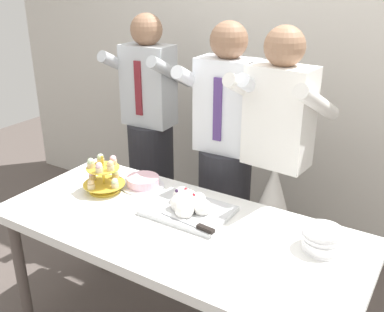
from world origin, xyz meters
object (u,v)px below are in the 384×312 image
Objects in this scene: cupcake_stand at (104,177)px; plate_stack at (323,240)px; person_groom at (225,176)px; dessert_table at (177,237)px; round_cake at (143,182)px; person_guest at (151,147)px; person_bride at (271,217)px; main_cake_tray at (188,206)px.

plate_stack is at bearing 3.71° from cupcake_stand.
dessert_table is at bearing -82.41° from person_groom.
person_guest is (-0.38, 0.58, -0.05)m from round_cake.
plate_stack is 0.90m from person_groom.
person_bride reaches higher than cupcake_stand.
cupcake_stand reaches higher than dessert_table.
round_cake is at bearing 46.97° from cupcake_stand.
person_groom is at bearing -12.87° from person_guest.
person_groom and person_bride have the same top height.
dessert_table is at bearing -111.76° from person_bride.
dessert_table is 1.08× the size of person_bride.
person_groom is (-0.74, 0.50, -0.08)m from plate_stack.
person_bride is 1.04m from person_guest.
plate_stack is at bearing -48.32° from person_bride.
main_cake_tray is 0.39m from round_cake.
dessert_table is at bearing -46.87° from person_guest.
person_groom is 0.69m from person_guest.
person_bride is at bearing 31.06° from round_cake.
dessert_table is 7.50× the size of round_cake.
cupcake_stand is 1.19m from plate_stack.
person_guest is at bearing 123.24° from round_cake.
round_cake is (-1.04, 0.08, -0.02)m from plate_stack.
main_cake_tray reaches higher than round_cake.
round_cake is (-0.37, 0.12, -0.01)m from main_cake_tray.
cupcake_stand is at bearing -176.29° from plate_stack.
cupcake_stand is 0.99m from person_bride.
main_cake_tray is at bearing -42.76° from person_guest.
main_cake_tray is at bearing -17.48° from round_cake.
person_groom is 0.38m from person_bride.
plate_stack is at bearing 3.30° from main_cake_tray.
main_cake_tray is 0.67m from plate_stack.
person_groom reaches higher than plate_stack.
dessert_table is 0.69m from plate_stack.
plate_stack reaches higher than dessert_table.
main_cake_tray is 2.38× the size of plate_stack.
cupcake_stand is at bearing -133.03° from round_cake.
person_guest reaches higher than round_cake.
dessert_table is at bearing -85.00° from main_cake_tray.
main_cake_tray is 0.26× the size of person_groom.
person_guest is at bearing 167.13° from person_groom.
plate_stack is 1.04m from round_cake.
person_guest is at bearing 155.11° from plate_stack.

